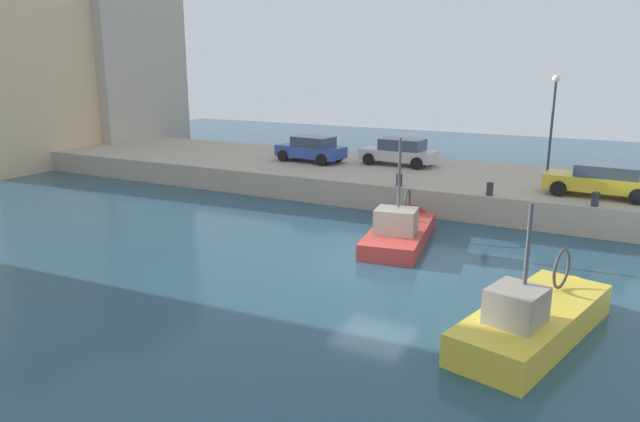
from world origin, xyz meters
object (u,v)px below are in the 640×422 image
parked_car_yellow (602,180)px  mooring_bollard_mid (490,189)px  parked_car_silver (400,152)px  mooring_bollard_north (399,180)px  fishing_boat_yellow (538,329)px  quay_streetlamp (553,109)px  mooring_bollard_south (595,199)px  parked_car_blue (311,149)px  fishing_boat_red (401,236)px

parked_car_yellow → mooring_bollard_mid: size_ratio=7.96×
parked_car_silver → mooring_bollard_north: bearing=-159.3°
fishing_boat_yellow → quay_streetlamp: 16.29m
mooring_bollard_south → parked_car_yellow: bearing=-2.7°
parked_car_blue → mooring_bollard_south: parked_car_blue is taller
parked_car_blue → mooring_bollard_north: size_ratio=7.26×
fishing_boat_red → mooring_bollard_mid: bearing=-30.8°
mooring_bollard_north → quay_streetlamp: quay_streetlamp is taller
mooring_bollard_mid → quay_streetlamp: size_ratio=0.11×
parked_car_blue → parked_car_yellow: bearing=-98.1°
quay_streetlamp → parked_car_yellow: bearing=-145.4°
parked_car_yellow → mooring_bollard_south: (-1.90, 0.09, -0.42)m
parked_car_blue → mooring_bollard_south: bearing=-105.2°
mooring_bollard_mid → mooring_bollard_north: size_ratio=1.00×
fishing_boat_yellow → fishing_boat_red: fishing_boat_red is taller
fishing_boat_red → mooring_bollard_north: 4.49m
mooring_bollard_north → quay_streetlamp: 8.43m
fishing_boat_red → mooring_bollard_north: fishing_boat_red is taller
fishing_boat_red → parked_car_yellow: fishing_boat_red is taller
fishing_boat_red → fishing_boat_yellow: bearing=-135.6°
mooring_bollard_south → mooring_bollard_north: 8.00m
parked_car_yellow → mooring_bollard_north: size_ratio=7.96×
fishing_boat_yellow → parked_car_yellow: (11.83, -0.60, 1.80)m
fishing_boat_yellow → parked_car_blue: fishing_boat_yellow is taller
fishing_boat_yellow → mooring_bollard_mid: 10.61m
parked_car_silver → mooring_bollard_mid: parked_car_silver is taller
mooring_bollard_mid → parked_car_yellow: bearing=-65.0°
fishing_boat_yellow → parked_car_silver: bearing=32.0°
fishing_boat_yellow → mooring_bollard_south: (9.92, -0.51, 1.38)m
parked_car_yellow → mooring_bollard_mid: 4.53m
mooring_bollard_mid → mooring_bollard_north: (0.00, 4.00, 0.00)m
parked_car_silver → mooring_bollard_mid: (-5.28, -6.00, -0.45)m
parked_car_silver → parked_car_blue: bearing=105.0°
parked_car_silver → quay_streetlamp: 7.92m
parked_car_silver → parked_car_yellow: size_ratio=0.94×
parked_car_blue → parked_car_silver: bearing=-75.0°
parked_car_yellow → mooring_bollard_north: parked_car_yellow is taller
parked_car_yellow → mooring_bollard_south: bearing=177.3°
mooring_bollard_south → quay_streetlamp: bearing=23.8°
parked_car_blue → quay_streetlamp: quay_streetlamp is taller
mooring_bollard_mid → mooring_bollard_north: bearing=90.0°
mooring_bollard_south → mooring_bollard_north: bearing=90.0°
parked_car_blue → mooring_bollard_south: 15.28m
fishing_boat_yellow → parked_car_silver: 18.01m
fishing_boat_red → mooring_bollard_north: size_ratio=11.46×
parked_car_yellow → parked_car_blue: 14.98m
parked_car_blue → mooring_bollard_north: 7.85m
fishing_boat_yellow → quay_streetlamp: size_ratio=1.37×
mooring_bollard_mid → quay_streetlamp: bearing=-14.9°
fishing_boat_yellow → mooring_bollard_mid: bearing=19.4°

